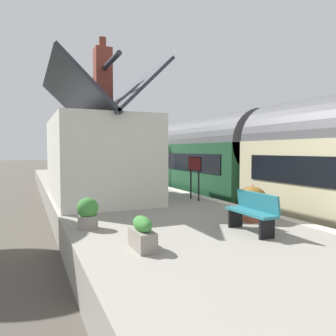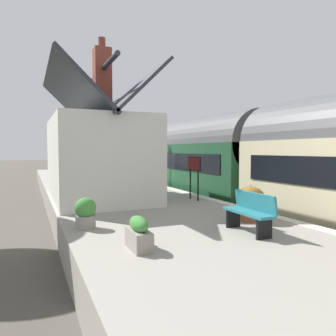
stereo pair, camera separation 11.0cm
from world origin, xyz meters
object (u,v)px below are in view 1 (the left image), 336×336
object	(u,v)px
planter_bench_right	(117,174)
station_sign_board	(195,167)
bench_mid_platform	(253,211)
planter_edge_near	(109,178)
train	(262,163)
planter_bench_left	(88,213)
bench_by_lamp	(108,172)
planter_by_door	(142,233)
planter_under_sign	(114,169)
bench_near_building	(92,168)
station_building	(98,155)
bench_platform_end	(97,169)
planter_edge_far	(252,202)
lamp_post_platform	(142,136)

from	to	relation	value
planter_bench_right	station_sign_board	world-z (taller)	station_sign_board
bench_mid_platform	planter_edge_near	xyz separation A→B (m)	(11.73, 0.39, -0.17)
train	planter_bench_left	xyz separation A→B (m)	(-2.45, 7.03, -0.97)
bench_by_lamp	planter_by_door	xyz separation A→B (m)	(-13.95, 2.65, -0.18)
bench_mid_platform	planter_under_sign	distance (m)	17.19
planter_under_sign	planter_bench_left	bearing A→B (deg)	163.59
bench_mid_platform	planter_bench_right	world-z (taller)	bench_mid_platform
bench_near_building	planter_edge_near	world-z (taller)	bench_near_building
planter_under_sign	station_building	bearing A→B (deg)	162.80
bench_platform_end	planter_bench_right	size ratio (longest dim) A/B	1.78
planter_edge_near	planter_by_door	distance (m)	12.13
planter_edge_far	planter_bench_left	distance (m)	4.08
planter_bench_right	station_sign_board	xyz separation A→B (m)	(-7.69, -0.89, 0.73)
train	planter_edge_near	distance (m)	8.62
bench_near_building	station_sign_board	size ratio (longest dim) A/B	0.90
bench_near_building	station_building	bearing A→B (deg)	170.61
bench_by_lamp	planter_bench_left	xyz separation A→B (m)	(-11.96, 3.28, -0.11)
bench_mid_platform	planter_by_door	size ratio (longest dim) A/B	1.89
planter_by_door	lamp_post_platform	world-z (taller)	lamp_post_platform
bench_near_building	planter_under_sign	xyz separation A→B (m)	(-2.05, -1.21, 0.02)
planter_bench_right	bench_mid_platform	bearing A→B (deg)	179.15
bench_near_building	planter_bench_left	world-z (taller)	bench_near_building
bench_platform_end	bench_mid_platform	size ratio (longest dim) A/B	1.00
planter_bench_right	planter_by_door	world-z (taller)	planter_bench_right
station_building	bench_by_lamp	xyz separation A→B (m)	(7.33, -2.08, -1.17)
train	lamp_post_platform	distance (m)	7.52
bench_by_lamp	station_sign_board	bearing A→B (deg)	-173.44
planter_under_sign	station_sign_board	size ratio (longest dim) A/B	0.58
station_building	planter_by_door	world-z (taller)	station_building
bench_platform_end	planter_bench_left	world-z (taller)	bench_platform_end
bench_platform_end	planter_under_sign	size ratio (longest dim) A/B	1.55
bench_platform_end	planter_edge_near	size ratio (longest dim) A/B	1.64
bench_mid_platform	planter_edge_far	size ratio (longest dim) A/B	1.46
bench_near_building	planter_edge_far	bearing A→B (deg)	-177.90
station_building	bench_platform_end	size ratio (longest dim) A/B	4.37
station_building	bench_mid_platform	size ratio (longest dim) A/B	4.38
train	bench_mid_platform	bearing A→B (deg)	138.40
bench_mid_platform	planter_bench_left	size ratio (longest dim) A/B	1.96
planter_edge_far	planter_by_door	xyz separation A→B (m)	(-1.13, 3.35, -0.20)
planter_edge_far	lamp_post_platform	world-z (taller)	lamp_post_platform
planter_under_sign	lamp_post_platform	size ratio (longest dim) A/B	0.25
bench_mid_platform	planter_edge_near	bearing A→B (deg)	1.92
bench_mid_platform	station_sign_board	bearing A→B (deg)	-12.96
train	planter_edge_far	size ratio (longest dim) A/B	20.19
planter_bench_right	station_sign_board	distance (m)	7.78
bench_mid_platform	planter_by_door	xyz separation A→B (m)	(-0.20, 2.62, -0.18)
planter_under_sign	planter_edge_near	distance (m)	5.67
planter_edge_near	station_building	bearing A→B (deg)	162.61
bench_mid_platform	planter_bench_left	xyz separation A→B (m)	(1.79, 3.26, -0.11)
bench_mid_platform	planter_edge_near	distance (m)	11.74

